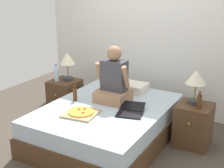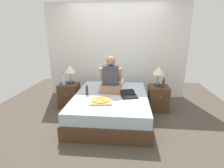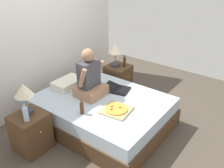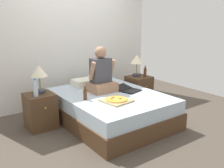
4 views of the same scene
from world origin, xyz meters
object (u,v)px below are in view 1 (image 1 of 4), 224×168
(nightstand_right, at_px, (193,125))
(pizza_box, at_px, (81,113))
(bed, at_px, (107,123))
(beer_bottle_on_bed, at_px, (75,94))
(beer_bottle, at_px, (199,101))
(lamp_on_right_nightstand, at_px, (196,79))
(laptop, at_px, (131,112))
(person_seated, at_px, (114,81))
(water_bottle, at_px, (56,75))
(nightstand_left, at_px, (65,97))
(lamp_on_left_nightstand, at_px, (67,60))

(nightstand_right, height_order, pizza_box, nightstand_right)
(bed, relative_size, beer_bottle_on_bed, 9.20)
(beer_bottle, height_order, pizza_box, beer_bottle)
(lamp_on_right_nightstand, bearing_deg, laptop, -140.42)
(nightstand_right, distance_m, beer_bottle_on_bed, 1.66)
(person_seated, relative_size, beer_bottle_on_bed, 3.55)
(beer_bottle_on_bed, bearing_deg, nightstand_right, 17.14)
(lamp_on_right_nightstand, relative_size, laptop, 0.94)
(water_bottle, height_order, laptop, water_bottle)
(beer_bottle_on_bed, bearing_deg, pizza_box, -45.33)
(nightstand_left, bearing_deg, laptop, -18.96)
(nightstand_left, xyz_separation_m, water_bottle, (-0.08, -0.09, 0.40))
(lamp_on_right_nightstand, bearing_deg, beer_bottle, -56.31)
(beer_bottle_on_bed, bearing_deg, water_bottle, 148.61)
(laptop, bearing_deg, beer_bottle, 27.43)
(nightstand_right, relative_size, laptop, 1.18)
(nightstand_right, height_order, beer_bottle_on_bed, beer_bottle_on_bed)
(water_bottle, height_order, beer_bottle, water_bottle)
(lamp_on_right_nightstand, bearing_deg, nightstand_right, -59.07)
(bed, xyz_separation_m, beer_bottle_on_bed, (-0.50, -0.03, 0.34))
(bed, height_order, nightstand_left, nightstand_left)
(bed, distance_m, person_seated, 0.58)
(lamp_on_left_nightstand, bearing_deg, water_bottle, -130.60)
(laptop, bearing_deg, nightstand_left, 161.04)
(lamp_on_right_nightstand, bearing_deg, nightstand_left, -178.63)
(nightstand_right, bearing_deg, beer_bottle_on_bed, -162.86)
(nightstand_right, bearing_deg, laptop, -144.33)
(lamp_on_right_nightstand, distance_m, beer_bottle, 0.29)
(person_seated, relative_size, laptop, 1.62)
(person_seated, bearing_deg, laptop, -34.28)
(beer_bottle, xyz_separation_m, beer_bottle_on_bed, (-1.63, -0.38, -0.08))
(nightstand_right, relative_size, pizza_box, 1.27)
(lamp_on_right_nightstand, height_order, pizza_box, lamp_on_right_nightstand)
(nightstand_right, bearing_deg, nightstand_left, 180.00)
(lamp_on_right_nightstand, relative_size, person_seated, 0.58)
(lamp_on_left_nightstand, height_order, person_seated, person_seated)
(nightstand_left, height_order, person_seated, person_seated)
(nightstand_left, xyz_separation_m, person_seated, (1.04, -0.22, 0.50))
(water_bottle, xyz_separation_m, laptop, (1.51, -0.40, -0.17))
(lamp_on_right_nightstand, distance_m, laptop, 0.93)
(water_bottle, bearing_deg, nightstand_right, 2.34)
(nightstand_right, bearing_deg, lamp_on_right_nightstand, 120.93)
(water_bottle, height_order, beer_bottle_on_bed, water_bottle)
(bed, xyz_separation_m, lamp_on_left_nightstand, (-1.02, 0.50, 0.65))
(nightstand_left, relative_size, laptop, 1.18)
(water_bottle, height_order, pizza_box, water_bottle)
(water_bottle, distance_m, laptop, 1.58)
(person_seated, xyz_separation_m, beer_bottle_on_bed, (-0.48, -0.26, -0.20))
(lamp_on_left_nightstand, bearing_deg, person_seated, -15.24)
(person_seated, xyz_separation_m, laptop, (0.40, -0.27, -0.27))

